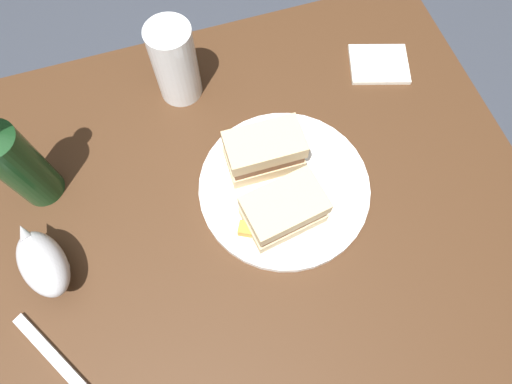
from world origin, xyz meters
TOP-DOWN VIEW (x-y plane):
  - ground_plane at (0.00, 0.00)m, footprint 6.00×6.00m
  - dining_table at (0.00, 0.00)m, footprint 1.02×0.77m
  - plate at (-0.10, -0.01)m, footprint 0.29×0.29m
  - sandwich_half_left at (-0.08, -0.06)m, footprint 0.12×0.07m
  - sandwich_half_right at (-0.08, 0.05)m, footprint 0.13×0.10m
  - potato_wedge_front at (-0.07, 0.01)m, footprint 0.04×0.03m
  - potato_wedge_middle at (-0.04, -0.06)m, footprint 0.04×0.04m
  - potato_wedge_back at (-0.03, 0.06)m, footprint 0.06×0.04m
  - pint_glass at (0.01, -0.26)m, footprint 0.08×0.08m
  - gravy_boat at (0.29, 0.02)m, footprint 0.10×0.13m
  - cider_bottle at (0.28, -0.13)m, footprint 0.07×0.07m
  - napkin at (-0.36, -0.20)m, footprint 0.13×0.12m
  - fork at (0.30, 0.15)m, footprint 0.11×0.16m

SIDE VIEW (x-z plane):
  - ground_plane at x=0.00m, z-range 0.00..0.00m
  - dining_table at x=0.00m, z-range 0.00..0.72m
  - fork at x=0.30m, z-range 0.72..0.72m
  - napkin at x=-0.36m, z-range 0.72..0.72m
  - plate at x=-0.10m, z-range 0.72..0.73m
  - potato_wedge_front at x=-0.07m, z-range 0.73..0.75m
  - potato_wedge_middle at x=-0.04m, z-range 0.73..0.75m
  - potato_wedge_back at x=-0.03m, z-range 0.73..0.75m
  - gravy_boat at x=0.29m, z-range 0.72..0.80m
  - sandwich_half_right at x=-0.08m, z-range 0.73..0.80m
  - sandwich_half_left at x=-0.08m, z-range 0.73..0.80m
  - pint_glass at x=0.01m, z-range 0.71..0.86m
  - cider_bottle at x=0.28m, z-range 0.69..0.95m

